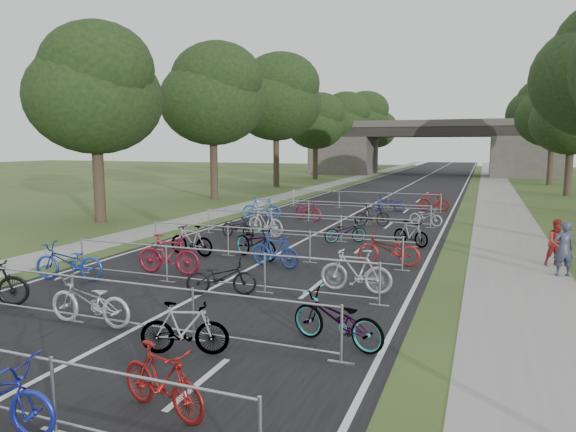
# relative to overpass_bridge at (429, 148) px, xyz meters

# --- Properties ---
(road) EXTENTS (11.00, 140.00, 0.01)m
(road) POSITION_rel_overpass_bridge_xyz_m (0.00, -15.00, -3.53)
(road) COLOR black
(road) RESTS_ON ground
(sidewalk_right) EXTENTS (3.00, 140.00, 0.01)m
(sidewalk_right) POSITION_rel_overpass_bridge_xyz_m (8.00, -15.00, -3.53)
(sidewalk_right) COLOR gray
(sidewalk_right) RESTS_ON ground
(sidewalk_left) EXTENTS (2.00, 140.00, 0.01)m
(sidewalk_left) POSITION_rel_overpass_bridge_xyz_m (-7.50, -15.00, -3.53)
(sidewalk_left) COLOR gray
(sidewalk_left) RESTS_ON ground
(lane_markings) EXTENTS (0.12, 140.00, 0.00)m
(lane_markings) POSITION_rel_overpass_bridge_xyz_m (0.00, -15.00, -3.53)
(lane_markings) COLOR silver
(lane_markings) RESTS_ON ground
(overpass_bridge) EXTENTS (31.00, 8.00, 7.05)m
(overpass_bridge) POSITION_rel_overpass_bridge_xyz_m (0.00, 0.00, 0.00)
(overpass_bridge) COLOR #42413B
(overpass_bridge) RESTS_ON ground
(tree_left_0) EXTENTS (6.72, 6.72, 10.25)m
(tree_left_0) POSITION_rel_overpass_bridge_xyz_m (-11.39, -49.07, 2.96)
(tree_left_0) COLOR #33261C
(tree_left_0) RESTS_ON ground
(tree_left_1) EXTENTS (7.56, 7.56, 11.53)m
(tree_left_1) POSITION_rel_overpass_bridge_xyz_m (-11.39, -37.07, 3.77)
(tree_left_1) COLOR #33261C
(tree_left_1) RESTS_ON ground
(tree_left_2) EXTENTS (8.40, 8.40, 12.81)m
(tree_left_2) POSITION_rel_overpass_bridge_xyz_m (-11.39, -25.07, 4.58)
(tree_left_2) COLOR #33261C
(tree_left_2) RESTS_ON ground
(tree_right_2) EXTENTS (6.16, 6.16, 9.39)m
(tree_right_2) POSITION_rel_overpass_bridge_xyz_m (13.11, -25.07, 2.41)
(tree_right_2) COLOR #33261C
(tree_right_2) RESTS_ON ground
(tree_left_3) EXTENTS (6.72, 6.72, 10.25)m
(tree_left_3) POSITION_rel_overpass_bridge_xyz_m (-11.39, -13.07, 2.96)
(tree_left_3) COLOR #33261C
(tree_left_3) RESTS_ON ground
(tree_right_3) EXTENTS (7.17, 7.17, 10.93)m
(tree_right_3) POSITION_rel_overpass_bridge_xyz_m (13.11, -13.07, 3.39)
(tree_right_3) COLOR #33261C
(tree_right_3) RESTS_ON ground
(tree_left_4) EXTENTS (7.56, 7.56, 11.53)m
(tree_left_4) POSITION_rel_overpass_bridge_xyz_m (-11.39, -1.07, 3.77)
(tree_left_4) COLOR #33261C
(tree_left_4) RESTS_ON ground
(tree_right_4) EXTENTS (8.18, 8.18, 12.47)m
(tree_right_4) POSITION_rel_overpass_bridge_xyz_m (13.11, -1.07, 4.37)
(tree_right_4) COLOR #33261C
(tree_right_4) RESTS_ON ground
(tree_left_5) EXTENTS (8.40, 8.40, 12.81)m
(tree_left_5) POSITION_rel_overpass_bridge_xyz_m (-11.39, 10.93, 4.58)
(tree_left_5) COLOR #33261C
(tree_left_5) RESTS_ON ground
(tree_right_5) EXTENTS (6.16, 6.16, 9.39)m
(tree_right_5) POSITION_rel_overpass_bridge_xyz_m (13.11, 10.93, 2.41)
(tree_right_5) COLOR #33261C
(tree_right_5) RESTS_ON ground
(tree_left_6) EXTENTS (6.72, 6.72, 10.25)m
(tree_left_6) POSITION_rel_overpass_bridge_xyz_m (-11.39, 22.93, 2.96)
(tree_left_6) COLOR #33261C
(tree_left_6) RESTS_ON ground
(tree_right_6) EXTENTS (7.17, 7.17, 10.93)m
(tree_right_6) POSITION_rel_overpass_bridge_xyz_m (13.11, 22.93, 3.39)
(tree_right_6) COLOR #33261C
(tree_right_6) RESTS_ON ground
(barrier_row_1) EXTENTS (9.70, 0.08, 1.10)m
(barrier_row_1) POSITION_rel_overpass_bridge_xyz_m (0.00, -61.40, -2.99)
(barrier_row_1) COLOR #9FA1A7
(barrier_row_1) RESTS_ON ground
(barrier_row_2) EXTENTS (9.70, 0.08, 1.10)m
(barrier_row_2) POSITION_rel_overpass_bridge_xyz_m (0.00, -57.80, -2.99)
(barrier_row_2) COLOR #9FA1A7
(barrier_row_2) RESTS_ON ground
(barrier_row_3) EXTENTS (9.70, 0.08, 1.10)m
(barrier_row_3) POSITION_rel_overpass_bridge_xyz_m (0.00, -54.00, -2.99)
(barrier_row_3) COLOR #9FA1A7
(barrier_row_3) RESTS_ON ground
(barrier_row_4) EXTENTS (9.70, 0.08, 1.10)m
(barrier_row_4) POSITION_rel_overpass_bridge_xyz_m (0.00, -50.00, -2.99)
(barrier_row_4) COLOR #9FA1A7
(barrier_row_4) RESTS_ON ground
(barrier_row_5) EXTENTS (9.70, 0.08, 1.10)m
(barrier_row_5) POSITION_rel_overpass_bridge_xyz_m (0.00, -45.00, -2.99)
(barrier_row_5) COLOR #9FA1A7
(barrier_row_5) RESTS_ON ground
(barrier_row_6) EXTENTS (9.70, 0.08, 1.10)m
(barrier_row_6) POSITION_rel_overpass_bridge_xyz_m (0.00, -39.00, -2.99)
(barrier_row_6) COLOR #9FA1A7
(barrier_row_6) RESTS_ON ground
(bike_3) EXTENTS (1.81, 0.95, 1.05)m
(bike_3) POSITION_rel_overpass_bridge_xyz_m (2.62, -64.05, -3.01)
(bike_3) COLOR maroon
(bike_3) RESTS_ON ground
(bike_5) EXTENTS (2.09, 0.76, 1.09)m
(bike_5) POSITION_rel_overpass_bridge_xyz_m (-1.04, -61.45, -2.99)
(bike_5) COLOR #BABAC2
(bike_5) RESTS_ON ground
(bike_6) EXTENTS (1.76, 0.97, 1.02)m
(bike_6) POSITION_rel_overpass_bridge_xyz_m (1.75, -62.07, -3.03)
(bike_6) COLOR #9FA1A7
(bike_6) RESTS_ON ground
(bike_7) EXTENTS (2.18, 1.28, 1.08)m
(bike_7) POSITION_rel_overpass_bridge_xyz_m (4.30, -60.64, -2.99)
(bike_7) COLOR #9FA1A7
(bike_7) RESTS_ON ground
(bike_8) EXTENTS (2.22, 1.14, 1.11)m
(bike_8) POSITION_rel_overpass_bridge_xyz_m (-4.30, -58.66, -2.98)
(bike_8) COLOR #1B3C98
(bike_8) RESTS_ON ground
(bike_9) EXTENTS (2.09, 0.77, 1.23)m
(bike_9) POSITION_rel_overpass_bridge_xyz_m (-2.01, -57.00, -2.92)
(bike_9) COLOR maroon
(bike_9) RESTS_ON ground
(bike_10) EXTENTS (1.95, 1.30, 0.97)m
(bike_10) POSITION_rel_overpass_bridge_xyz_m (0.54, -58.38, -3.05)
(bike_10) COLOR black
(bike_10) RESTS_ON ground
(bike_11) EXTENTS (1.96, 0.56, 1.18)m
(bike_11) POSITION_rel_overpass_bridge_xyz_m (3.79, -56.89, -2.95)
(bike_11) COLOR #A0A1A7
(bike_11) RESTS_ON ground
(bike_12) EXTENTS (1.86, 0.70, 1.09)m
(bike_12) POSITION_rel_overpass_bridge_xyz_m (-2.77, -54.43, -2.99)
(bike_12) COLOR #9FA1A7
(bike_12) RESTS_ON ground
(bike_13) EXTENTS (2.26, 1.65, 1.13)m
(bike_13) POSITION_rel_overpass_bridge_xyz_m (-0.42, -54.06, -2.97)
(bike_13) COLOR #9FA1A7
(bike_13) RESTS_ON ground
(bike_14) EXTENTS (1.84, 0.84, 1.07)m
(bike_14) POSITION_rel_overpass_bridge_xyz_m (0.67, -54.98, -3.00)
(bike_14) COLOR navy
(bike_14) RESTS_ON ground
(bike_15) EXTENTS (2.05, 0.84, 1.06)m
(bike_15) POSITION_rel_overpass_bridge_xyz_m (4.07, -53.42, -3.01)
(bike_15) COLOR maroon
(bike_15) RESTS_ON ground
(bike_16) EXTENTS (1.89, 1.09, 0.94)m
(bike_16) POSITION_rel_overpass_bridge_xyz_m (-2.77, -50.74, -3.06)
(bike_16) COLOR black
(bike_16) RESTS_ON ground
(bike_17) EXTENTS (2.10, 1.23, 1.22)m
(bike_17) POSITION_rel_overpass_bridge_xyz_m (-1.92, -49.77, -2.92)
(bike_17) COLOR #BBB9C1
(bike_17) RESTS_ON ground
(bike_18) EXTENTS (1.79, 1.46, 0.91)m
(bike_18) POSITION_rel_overpass_bridge_xyz_m (1.74, -50.10, -3.08)
(bike_18) COLOR #9FA1A7
(bike_18) RESTS_ON ground
(bike_19) EXTENTS (1.65, 1.22, 0.98)m
(bike_19) POSITION_rel_overpass_bridge_xyz_m (4.30, -49.87, -3.04)
(bike_19) COLOR #9FA1A7
(bike_19) RESTS_ON ground
(bike_20) EXTENTS (2.13, 1.07, 1.23)m
(bike_20) POSITION_rel_overpass_bridge_xyz_m (-3.99, -45.50, -2.92)
(bike_20) COLOR #1C4D9C
(bike_20) RESTS_ON ground
(bike_21) EXTENTS (2.09, 1.62, 1.06)m
(bike_21) POSITION_rel_overpass_bridge_xyz_m (-1.70, -44.58, -3.01)
(bike_21) COLOR maroon
(bike_21) RESTS_ON ground
(bike_22) EXTENTS (1.81, 1.26, 1.07)m
(bike_22) POSITION_rel_overpass_bridge_xyz_m (1.87, -45.44, -3.00)
(bike_22) COLOR black
(bike_22) RESTS_ON ground
(bike_23) EXTENTS (1.80, 1.11, 0.90)m
(bike_23) POSITION_rel_overpass_bridge_xyz_m (4.30, -44.37, -3.09)
(bike_23) COLOR silver
(bike_23) RESTS_ON ground
(bike_26) EXTENTS (1.94, 0.90, 0.98)m
(bike_26) POSITION_rel_overpass_bridge_xyz_m (1.62, -39.46, -3.04)
(bike_26) COLOR #1C269B
(bike_26) RESTS_ON ground
(bike_27) EXTENTS (1.91, 0.80, 1.11)m
(bike_27) POSITION_rel_overpass_bridge_xyz_m (4.14, -38.43, -2.98)
(bike_27) COLOR maroon
(bike_27) RESTS_ON ground
(pedestrian_a) EXTENTS (0.70, 0.56, 1.67)m
(pedestrian_a) POSITION_rel_overpass_bridge_xyz_m (9.20, -52.96, -2.70)
(pedestrian_a) COLOR #35384F
(pedestrian_a) RESTS_ON ground
(pedestrian_b) EXTENTS (0.90, 0.81, 1.53)m
(pedestrian_b) POSITION_rel_overpass_bridge_xyz_m (9.20, -51.57, -2.77)
(pedestrian_b) COLOR maroon
(pedestrian_b) RESTS_ON ground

